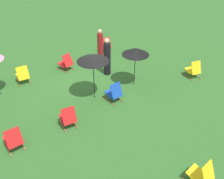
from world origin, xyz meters
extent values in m
plane|color=#2D6026|center=(0.00, 0.00, 0.00)|extent=(40.00, 40.00, 0.00)
cube|color=olive|center=(-0.26, 1.22, 0.02)|extent=(0.05, 0.76, 0.04)
cube|color=olive|center=(0.17, 1.23, 0.02)|extent=(0.05, 0.76, 0.04)
cube|color=#1947B7|center=(-0.04, 1.12, 0.27)|extent=(0.49, 0.44, 0.13)
cube|color=#1947B7|center=(-0.05, 1.42, 0.55)|extent=(0.49, 0.26, 0.57)
cylinder|color=olive|center=(-0.04, 0.92, 0.20)|extent=(0.44, 0.04, 0.03)
cube|color=olive|center=(2.21, -2.24, 0.02)|extent=(0.11, 0.76, 0.04)
cube|color=olive|center=(2.65, -2.28, 0.02)|extent=(0.11, 0.76, 0.04)
cube|color=yellow|center=(2.42, -2.36, 0.27)|extent=(0.52, 0.47, 0.13)
cube|color=yellow|center=(2.45, -2.06, 0.55)|extent=(0.50, 0.29, 0.57)
cylinder|color=olive|center=(2.40, -2.56, 0.20)|extent=(0.44, 0.07, 0.03)
cube|color=olive|center=(0.13, -2.26, 0.02)|extent=(0.26, 0.74, 0.04)
cube|color=olive|center=(0.55, -2.13, 0.02)|extent=(0.26, 0.74, 0.04)
cube|color=red|center=(0.37, -2.29, 0.27)|extent=(0.59, 0.56, 0.13)
cube|color=red|center=(0.29, -2.00, 0.55)|extent=(0.53, 0.38, 0.57)
cylinder|color=olive|center=(0.43, -2.48, 0.20)|extent=(0.43, 0.16, 0.03)
cube|color=olive|center=(-4.34, 1.90, 0.02)|extent=(0.21, 0.75, 0.04)
cube|color=olive|center=(-3.91, 1.79, 0.02)|extent=(0.21, 0.75, 0.04)
cube|color=yellow|center=(-4.15, 1.75, 0.27)|extent=(0.57, 0.53, 0.13)
cube|color=yellow|center=(-4.08, 2.04, 0.55)|extent=(0.52, 0.35, 0.57)
cylinder|color=olive|center=(-4.20, 1.55, 0.20)|extent=(0.43, 0.13, 0.03)
cube|color=olive|center=(0.13, 5.78, 0.02)|extent=(0.13, 0.76, 0.04)
cube|color=yellow|center=(0.36, 5.71, 0.27)|extent=(0.53, 0.49, 0.13)
cube|color=yellow|center=(0.32, 6.01, 0.55)|extent=(0.51, 0.30, 0.57)
cylinder|color=olive|center=(0.38, 5.51, 0.20)|extent=(0.44, 0.08, 0.03)
cube|color=olive|center=(3.85, 1.48, 0.02)|extent=(0.06, 0.76, 0.04)
cube|color=olive|center=(4.29, 1.49, 0.02)|extent=(0.06, 0.76, 0.04)
cube|color=red|center=(4.07, 1.38, 0.27)|extent=(0.49, 0.44, 0.13)
cube|color=red|center=(4.06, 1.68, 0.55)|extent=(0.49, 0.26, 0.57)
cylinder|color=olive|center=(4.08, 1.18, 0.20)|extent=(0.44, 0.04, 0.03)
cube|color=olive|center=(-2.58, -2.76, 0.02)|extent=(0.08, 0.76, 0.04)
cube|color=olive|center=(-2.14, -2.78, 0.02)|extent=(0.08, 0.76, 0.04)
cube|color=red|center=(-2.36, -2.87, 0.27)|extent=(0.50, 0.46, 0.13)
cube|color=red|center=(-2.35, -2.57, 0.55)|extent=(0.49, 0.27, 0.57)
cylinder|color=olive|center=(-2.38, -3.07, 0.20)|extent=(0.44, 0.05, 0.03)
cube|color=olive|center=(1.94, 1.56, 0.02)|extent=(0.15, 0.76, 0.04)
cube|color=olive|center=(2.37, 1.49, 0.02)|extent=(0.15, 0.76, 0.04)
cube|color=red|center=(2.14, 1.42, 0.27)|extent=(0.54, 0.50, 0.13)
cube|color=red|center=(2.18, 1.72, 0.55)|extent=(0.51, 0.32, 0.57)
cylinder|color=olive|center=(2.11, 1.23, 0.20)|extent=(0.44, 0.10, 0.03)
cylinder|color=black|center=(-1.48, 0.80, 0.86)|extent=(0.03, 0.03, 1.72)
cone|color=black|center=(-1.48, 0.80, 1.60)|extent=(1.15, 1.15, 0.29)
cylinder|color=black|center=(0.47, 0.63, 0.94)|extent=(0.03, 0.03, 1.88)
cone|color=black|center=(0.47, 0.63, 1.78)|extent=(1.24, 1.24, 0.24)
cylinder|color=black|center=(-1.06, -0.65, 0.78)|extent=(0.40, 0.40, 1.56)
sphere|color=tan|center=(-1.06, -0.65, 1.67)|extent=(0.23, 0.23, 0.23)
cylinder|color=maroon|center=(-1.49, -1.88, 0.76)|extent=(0.40, 0.40, 1.52)
sphere|color=tan|center=(-1.49, -1.88, 1.62)|extent=(0.22, 0.22, 0.22)
camera|label=1|loc=(4.98, 8.13, 6.16)|focal=41.43mm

